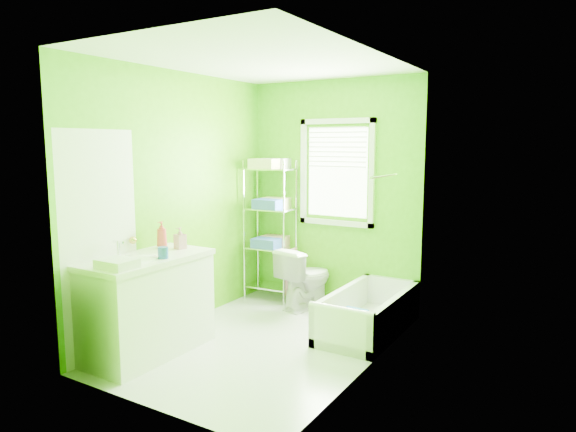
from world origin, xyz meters
The scene contains 9 objects.
ground centered at (0.00, 0.00, 0.00)m, with size 2.90×2.90×0.00m, color silver.
room_envelope centered at (0.00, 0.00, 1.55)m, with size 2.14×2.94×2.62m.
window centered at (0.05, 1.42, 1.61)m, with size 0.92×0.05×1.22m.
door centered at (-1.04, -1.00, 1.00)m, with size 0.09×0.80×2.00m.
right_wall_decor centered at (1.04, -0.02, 1.32)m, with size 0.04×1.48×1.17m.
bathtub centered at (0.73, 0.74, 0.14)m, with size 0.63×1.35×0.44m.
toilet centered at (-0.18, 1.12, 0.35)m, with size 0.39×0.69×0.71m, color white.
vanity centered at (-0.76, -0.75, 0.47)m, with size 0.61×1.18×1.15m.
wire_shelf_unit centered at (-0.70, 1.22, 1.04)m, with size 0.60×0.48×1.70m.
Camera 1 is at (2.60, -3.89, 1.87)m, focal length 32.00 mm.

